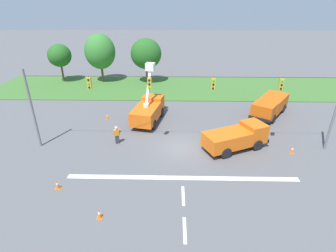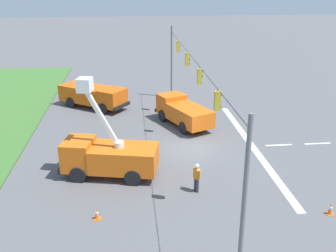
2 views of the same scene
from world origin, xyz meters
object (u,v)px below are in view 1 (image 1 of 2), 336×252
(tree_far_west, at_px, (60,56))
(utility_truck_support_far, at_px, (236,137))
(tree_centre, at_px, (146,54))
(tree_west, at_px, (100,52))
(utility_truck_support_near, at_px, (270,105))
(traffic_cone_foreground_left, at_px, (99,214))
(traffic_cone_mid_left, at_px, (57,185))
(road_worker, at_px, (117,134))
(utility_truck_bucket_lift, at_px, (148,109))
(traffic_cone_foreground_right, at_px, (107,116))
(traffic_cone_mid_right, at_px, (292,150))

(tree_far_west, relative_size, utility_truck_support_far, 0.96)
(tree_far_west, relative_size, tree_centre, 0.87)
(tree_west, relative_size, utility_truck_support_near, 1.11)
(traffic_cone_foreground_left, xyz_separation_m, traffic_cone_mid_left, (-3.74, 2.74, 0.00))
(road_worker, xyz_separation_m, traffic_cone_mid_left, (-3.01, -6.60, -0.67))
(tree_centre, relative_size, utility_truck_bucket_lift, 1.11)
(traffic_cone_foreground_left, height_order, traffic_cone_foreground_right, traffic_cone_foreground_left)
(tree_west, relative_size, road_worker, 4.29)
(utility_truck_bucket_lift, distance_m, utility_truck_support_far, 10.20)
(utility_truck_support_near, height_order, utility_truck_support_far, utility_truck_support_far)
(tree_far_west, distance_m, utility_truck_support_far, 31.59)
(utility_truck_bucket_lift, relative_size, traffic_cone_foreground_left, 9.35)
(tree_centre, distance_m, traffic_cone_mid_left, 27.04)
(traffic_cone_mid_left, bearing_deg, traffic_cone_foreground_right, 86.40)
(utility_truck_support_far, relative_size, traffic_cone_mid_right, 8.83)
(road_worker, bearing_deg, traffic_cone_foreground_left, -85.53)
(tree_centre, distance_m, utility_truck_bucket_lift, 15.12)
(tree_west, relative_size, traffic_cone_mid_right, 10.66)
(tree_far_west, xyz_separation_m, traffic_cone_mid_right, (28.49, -21.43, -3.92))
(utility_truck_bucket_lift, height_order, road_worker, utility_truck_bucket_lift)
(traffic_cone_foreground_left, bearing_deg, utility_truck_bucket_lift, 83.00)
(utility_truck_support_near, distance_m, traffic_cone_mid_left, 23.78)
(utility_truck_support_far, bearing_deg, traffic_cone_foreground_left, -139.53)
(tree_west, height_order, utility_truck_support_near, tree_west)
(tree_centre, relative_size, traffic_cone_mid_right, 9.78)
(road_worker, relative_size, traffic_cone_foreground_right, 2.74)
(utility_truck_bucket_lift, distance_m, traffic_cone_mid_right, 14.77)
(tree_west, relative_size, traffic_cone_foreground_left, 11.33)
(tree_far_west, distance_m, utility_truck_bucket_lift, 21.54)
(traffic_cone_foreground_left, distance_m, traffic_cone_foreground_right, 15.17)
(tree_centre, relative_size, traffic_cone_foreground_left, 10.39)
(utility_truck_bucket_lift, bearing_deg, traffic_cone_foreground_right, 174.97)
(tree_west, distance_m, utility_truck_support_near, 26.51)
(utility_truck_support_near, height_order, traffic_cone_foreground_left, utility_truck_support_near)
(road_worker, height_order, traffic_cone_mid_left, road_worker)
(tree_centre, height_order, road_worker, tree_centre)
(utility_truck_bucket_lift, bearing_deg, utility_truck_support_near, 8.18)
(traffic_cone_foreground_right, bearing_deg, tree_far_west, 125.96)
(traffic_cone_mid_right, bearing_deg, tree_centre, 124.95)
(tree_west, height_order, traffic_cone_foreground_right, tree_west)
(utility_truck_support_near, height_order, traffic_cone_foreground_right, utility_truck_support_near)
(utility_truck_support_far, bearing_deg, road_worker, 176.53)
(tree_west, xyz_separation_m, utility_truck_bucket_lift, (8.85, -15.13, -3.47))
(traffic_cone_mid_left, bearing_deg, tree_far_west, 110.11)
(road_worker, bearing_deg, tree_west, 107.39)
(traffic_cone_mid_left, height_order, traffic_cone_mid_right, traffic_cone_mid_right)
(tree_west, bearing_deg, utility_truck_support_near, -30.01)
(traffic_cone_mid_left, bearing_deg, traffic_cone_mid_right, 15.55)
(road_worker, bearing_deg, tree_centre, 87.36)
(utility_truck_support_near, xyz_separation_m, traffic_cone_mid_left, (-19.40, -13.72, -0.89))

